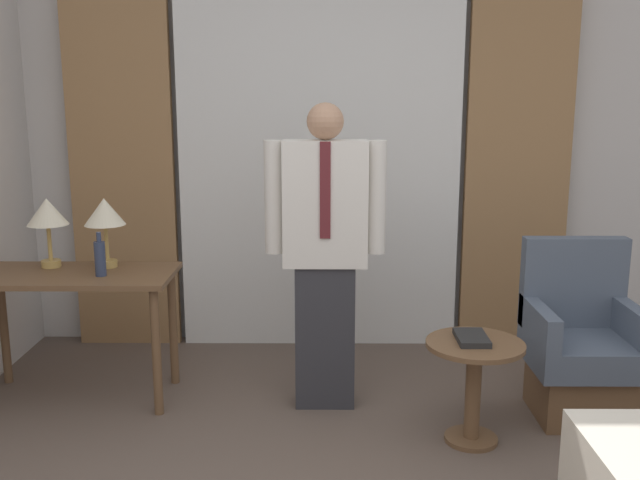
# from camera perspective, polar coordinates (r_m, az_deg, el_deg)

# --- Properties ---
(wall_back) EXTENTS (10.00, 0.06, 2.70)m
(wall_back) POSITION_cam_1_polar(r_m,az_deg,el_deg) (4.96, -0.04, 7.19)
(wall_back) COLOR beige
(wall_back) RESTS_ON ground_plane
(curtain_sheer_center) EXTENTS (1.90, 0.06, 2.58)m
(curtain_sheer_center) POSITION_cam_1_polar(r_m,az_deg,el_deg) (4.84, -0.05, 6.36)
(curtain_sheer_center) COLOR white
(curtain_sheer_center) RESTS_ON ground_plane
(curtain_drape_left) EXTENTS (0.70, 0.06, 2.58)m
(curtain_drape_left) POSITION_cam_1_polar(r_m,az_deg,el_deg) (5.03, -15.58, 6.14)
(curtain_drape_left) COLOR #997047
(curtain_drape_left) RESTS_ON ground_plane
(curtain_drape_right) EXTENTS (0.70, 0.06, 2.58)m
(curtain_drape_right) POSITION_cam_1_polar(r_m,az_deg,el_deg) (5.01, 15.53, 6.12)
(curtain_drape_right) COLOR #997047
(curtain_drape_right) RESTS_ON ground_plane
(desk) EXTENTS (1.14, 0.55, 0.75)m
(desk) POSITION_cam_1_polar(r_m,az_deg,el_deg) (4.28, -19.17, -4.02)
(desk) COLOR brown
(desk) RESTS_ON ground_plane
(table_lamp_left) EXTENTS (0.23, 0.23, 0.40)m
(table_lamp_left) POSITION_cam_1_polar(r_m,az_deg,el_deg) (4.37, -20.98, 1.89)
(table_lamp_left) COLOR tan
(table_lamp_left) RESTS_ON desk
(table_lamp_right) EXTENTS (0.23, 0.23, 0.40)m
(table_lamp_right) POSITION_cam_1_polar(r_m,az_deg,el_deg) (4.26, -16.85, 1.93)
(table_lamp_right) COLOR tan
(table_lamp_right) RESTS_ON desk
(bottle_by_lamp) EXTENTS (0.06, 0.06, 0.25)m
(bottle_by_lamp) POSITION_cam_1_polar(r_m,az_deg,el_deg) (4.11, -17.19, -1.37)
(bottle_by_lamp) COLOR #2D3851
(bottle_by_lamp) RESTS_ON desk
(person) EXTENTS (0.66, 0.22, 1.69)m
(person) POSITION_cam_1_polar(r_m,az_deg,el_deg) (3.89, 0.41, -0.54)
(person) COLOR #2D2D33
(person) RESTS_ON ground_plane
(armchair) EXTENTS (0.58, 0.54, 0.95)m
(armchair) POSITION_cam_1_polar(r_m,az_deg,el_deg) (4.18, 20.11, -8.41)
(armchair) COLOR brown
(armchair) RESTS_ON ground_plane
(side_table) EXTENTS (0.49, 0.49, 0.53)m
(side_table) POSITION_cam_1_polar(r_m,az_deg,el_deg) (3.71, 12.21, -10.46)
(side_table) COLOR brown
(side_table) RESTS_ON ground_plane
(book) EXTENTS (0.15, 0.24, 0.03)m
(book) POSITION_cam_1_polar(r_m,az_deg,el_deg) (3.66, 12.04, -7.67)
(book) COLOR black
(book) RESTS_ON side_table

